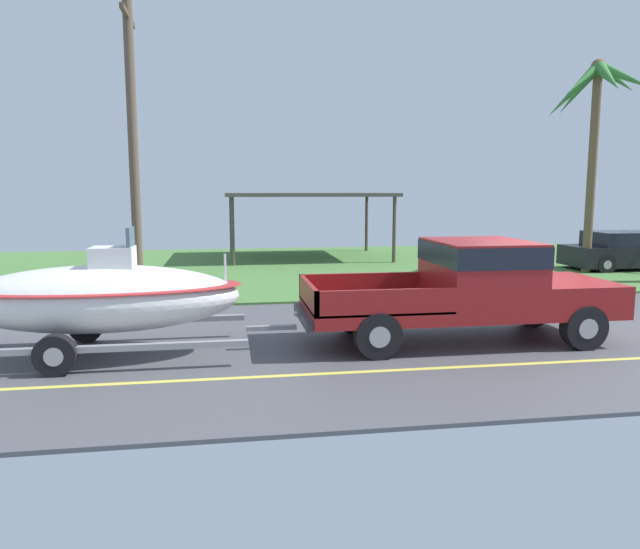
% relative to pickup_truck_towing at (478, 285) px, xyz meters
% --- Properties ---
extents(ground, '(36.00, 22.00, 0.11)m').
position_rel_pickup_truck_towing_xyz_m(ground, '(1.55, 8.57, -1.06)').
color(ground, '#4C4C51').
extents(pickup_truck_towing, '(5.98, 2.13, 1.89)m').
position_rel_pickup_truck_towing_xyz_m(pickup_truck_towing, '(0.00, 0.00, 0.00)').
color(pickup_truck_towing, maroon).
rests_on(pickup_truck_towing, ground).
extents(boat_on_trailer, '(5.98, 2.33, 2.20)m').
position_rel_pickup_truck_towing_xyz_m(boat_on_trailer, '(-6.79, -0.00, -0.04)').
color(boat_on_trailer, gray).
rests_on(boat_on_trailer, ground).
extents(parked_sedan_near, '(4.78, 1.91, 1.38)m').
position_rel_pickup_truck_towing_xyz_m(parked_sedan_near, '(9.61, 8.62, -0.38)').
color(parked_sedan_near, black).
rests_on(parked_sedan_near, ground).
extents(carport_awning, '(6.66, 5.04, 2.72)m').
position_rel_pickup_truck_towing_xyz_m(carport_awning, '(-1.30, 14.00, 1.54)').
color(carport_awning, '#4C4238').
rests_on(carport_awning, ground).
extents(palm_tree_near_right, '(3.19, 3.40, 7.05)m').
position_rel_pickup_truck_towing_xyz_m(palm_tree_near_right, '(7.44, 7.94, 4.58)').
color(palm_tree_near_right, brown).
rests_on(palm_tree_near_right, ground).
extents(utility_pole, '(0.24, 1.80, 7.56)m').
position_rel_pickup_truck_towing_xyz_m(utility_pole, '(-6.85, 5.16, 2.88)').
color(utility_pole, brown).
rests_on(utility_pole, ground).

